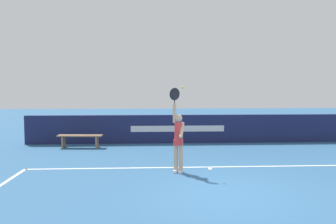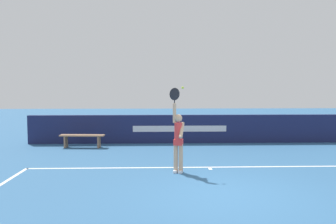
# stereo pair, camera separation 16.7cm
# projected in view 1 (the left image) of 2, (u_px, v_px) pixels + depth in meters

# --- Properties ---
(ground_plane) EXTENTS (60.00, 60.00, 0.00)m
(ground_plane) POSITION_uv_depth(u_px,v_px,m) (229.00, 194.00, 7.26)
(ground_plane) COLOR #305F8B
(court_lines) EXTENTS (10.68, 5.40, 0.00)m
(court_lines) POSITION_uv_depth(u_px,v_px,m) (230.00, 196.00, 7.12)
(court_lines) COLOR white
(court_lines) RESTS_ON ground
(back_wall) EXTENTS (13.73, 0.24, 1.19)m
(back_wall) POSITION_uv_depth(u_px,v_px,m) (191.00, 129.00, 14.00)
(back_wall) COLOR #1A2048
(back_wall) RESTS_ON ground
(tennis_player) EXTENTS (0.44, 0.42, 2.34)m
(tennis_player) POSITION_uv_depth(u_px,v_px,m) (178.00, 138.00, 9.06)
(tennis_player) COLOR tan
(tennis_player) RESTS_ON ground
(tennis_ball) EXTENTS (0.07, 0.07, 0.07)m
(tennis_ball) POSITION_uv_depth(u_px,v_px,m) (183.00, 88.00, 9.02)
(tennis_ball) COLOR #C6E737
(courtside_bench_near) EXTENTS (1.74, 0.48, 0.50)m
(courtside_bench_near) POSITION_uv_depth(u_px,v_px,m) (80.00, 138.00, 12.85)
(courtside_bench_near) COLOR #956C4D
(courtside_bench_near) RESTS_ON ground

